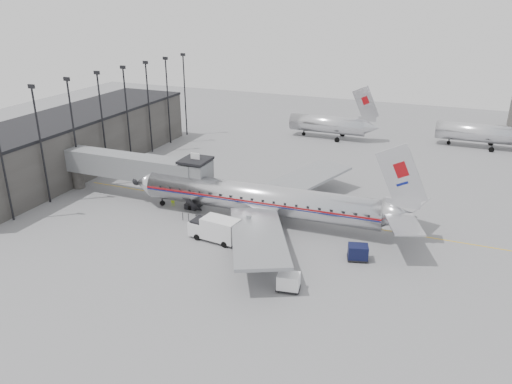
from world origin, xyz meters
TOP-DOWN VIEW (x-y plane):
  - ground at (0.00, 0.00)m, footprint 160.00×160.00m
  - terminal at (-34.00, 10.00)m, footprint 12.00×46.00m
  - apron_line at (3.00, 6.00)m, footprint 60.00×0.15m
  - jet_bridge at (-16.66, 3.67)m, footprint 21.00×6.20m
  - floodlight_masts at (-27.50, 13.00)m, footprint 0.90×42.25m
  - distant_aircraft_near at (-1.79, 42.00)m, footprint 16.39×3.20m
  - distant_aircraft_mid at (24.21, 46.00)m, footprint 16.39×3.20m
  - airliner at (0.71, 3.02)m, footprint 35.70×33.06m
  - service_van at (-2.72, -3.52)m, footprint 5.90×2.83m
  - baggage_cart_navy at (12.75, -2.02)m, footprint 2.43×2.08m
  - baggage_cart_white at (8.00, -10.00)m, footprint 2.34×1.93m
  - ramp_worker at (-12.00, 3.00)m, footprint 0.62×0.41m

SIDE VIEW (x-z plane):
  - ground at x=0.00m, z-range 0.00..0.00m
  - apron_line at x=3.00m, z-range 0.00..0.01m
  - ramp_worker at x=-12.00m, z-range 0.00..1.68m
  - baggage_cart_navy at x=12.75m, z-range 0.05..1.69m
  - baggage_cart_white at x=8.00m, z-range 0.05..1.71m
  - service_van at x=-2.72m, z-range 0.07..2.74m
  - distant_aircraft_near at x=-1.79m, z-range -2.40..7.86m
  - distant_aircraft_mid at x=24.21m, z-range -2.40..7.86m
  - airliner at x=0.71m, z-range -2.80..8.48m
  - terminal at x=-34.00m, z-range 0.00..8.00m
  - jet_bridge at x=-16.66m, z-range 0.63..7.73m
  - floodlight_masts at x=-27.50m, z-range 0.74..15.99m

